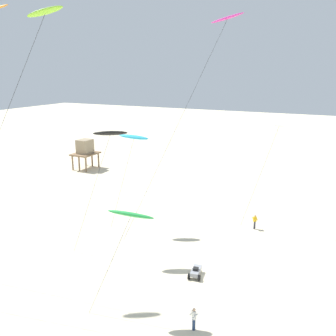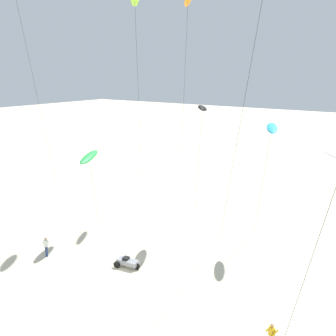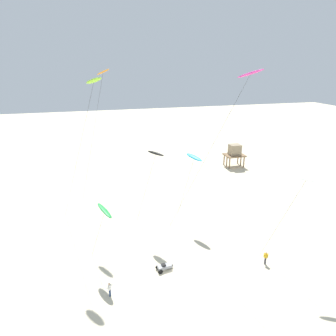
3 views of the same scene
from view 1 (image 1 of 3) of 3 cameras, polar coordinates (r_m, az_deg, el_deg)
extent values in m
plane|color=beige|center=(33.69, 7.66, -16.36)|extent=(260.00, 260.00, 0.00)
ellipsoid|color=#D8339E|center=(39.07, 8.98, 21.47)|extent=(2.09, 3.20, 1.21)
cylinder|color=#262626|center=(37.91, 0.78, 5.06)|extent=(6.37, 8.42, 21.95)
ellipsoid|color=black|center=(35.22, -8.70, 5.22)|extent=(2.31, 3.24, 0.74)
cylinder|color=#262626|center=(36.62, -11.47, -4.04)|extent=(2.43, 3.21, 11.48)
ellipsoid|color=#33BFE0|center=(40.98, -5.17, 4.67)|extent=(2.04, 3.31, 0.83)
cylinder|color=#262626|center=(42.08, -6.92, -2.37)|extent=(1.73, 2.28, 10.08)
ellipsoid|color=green|center=(26.70, -5.61, -6.99)|extent=(1.95, 3.33, 1.03)
cylinder|color=#262626|center=(28.25, -8.81, -14.36)|extent=(2.00, 2.63, 7.36)
ellipsoid|color=#8CD833|center=(29.22, -18.03, 21.53)|extent=(2.27, 2.34, 1.22)
ellipsoid|color=white|center=(43.07, 16.42, 6.14)|extent=(2.20, 1.65, 0.47)
cylinder|color=#262626|center=(43.40, 13.62, -1.32)|extent=(2.35, 3.10, 11.29)
cylinder|color=#33333D|center=(43.71, 12.92, -8.40)|extent=(0.22, 0.22, 0.88)
cube|color=gold|center=(43.44, 12.97, -7.51)|extent=(0.39, 0.37, 0.58)
sphere|color=tan|center=(43.29, 13.00, -7.02)|extent=(0.20, 0.20, 0.20)
cylinder|color=gold|center=(43.55, 13.20, -7.40)|extent=(0.38, 0.45, 0.39)
cylinder|color=gold|center=(43.29, 12.75, -7.51)|extent=(0.38, 0.45, 0.39)
cylinder|color=navy|center=(27.98, 3.91, -22.43)|extent=(0.22, 0.22, 0.88)
cube|color=white|center=(27.55, 3.94, -21.22)|extent=(0.37, 0.39, 0.58)
sphere|color=tan|center=(27.31, 3.96, -20.54)|extent=(0.20, 0.20, 0.20)
cylinder|color=white|center=(27.36, 4.17, -21.37)|extent=(0.44, 0.39, 0.39)
cylinder|color=white|center=(27.67, 3.72, -20.89)|extent=(0.44, 0.39, 0.39)
cylinder|color=#846647|center=(66.84, -12.29, 0.50)|extent=(0.28, 0.28, 2.61)
cylinder|color=#846647|center=(69.65, -10.43, 1.17)|extent=(0.28, 0.28, 2.61)
cylinder|color=#846647|center=(68.64, -14.19, 0.76)|extent=(0.28, 0.28, 2.61)
cylinder|color=#846647|center=(71.38, -12.30, 1.40)|extent=(0.28, 0.28, 2.61)
cylinder|color=#846647|center=(67.73, -13.25, 0.63)|extent=(0.28, 0.28, 2.61)
cylinder|color=#846647|center=(70.50, -11.38, 1.28)|extent=(0.28, 0.28, 2.61)
cube|color=#846647|center=(68.79, -12.36, 2.12)|extent=(4.57, 3.62, 0.24)
cube|color=#9E896B|center=(68.52, -12.42, 3.21)|extent=(2.52, 2.17, 2.43)
cube|color=gray|center=(33.87, 4.25, -15.23)|extent=(1.79, 0.97, 0.36)
cube|color=black|center=(33.60, 4.20, -14.94)|extent=(0.51, 0.51, 0.20)
cylinder|color=black|center=(34.64, 4.55, -14.84)|extent=(0.53, 0.20, 0.52)
cylinder|color=black|center=(33.43, 3.16, -15.99)|extent=(0.53, 0.20, 0.52)
cylinder|color=black|center=(33.27, 4.75, -16.19)|extent=(0.53, 0.20, 0.52)
camera|label=2|loc=(44.90, 36.93, 8.45)|focal=38.40mm
camera|label=3|loc=(26.86, 69.14, 18.00)|focal=31.04mm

